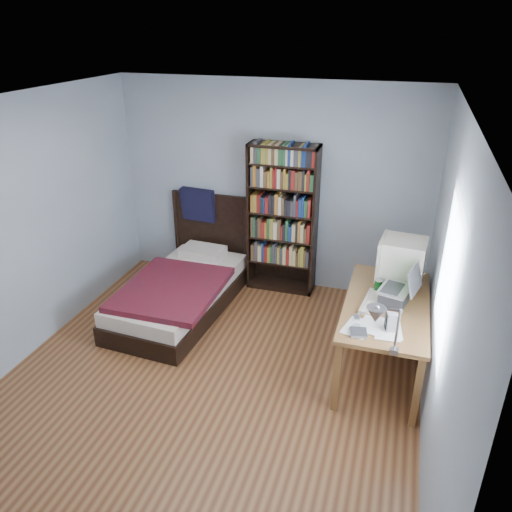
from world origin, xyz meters
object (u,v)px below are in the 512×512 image
at_px(desk_lamp, 380,319).
at_px(crt_monitor, 401,259).
at_px(laptop, 396,294).
at_px(soda_can, 378,287).
at_px(desk, 386,311).
at_px(bookshelf, 282,220).
at_px(keyboard, 374,303).
at_px(speaker, 392,322).
at_px(bed, 183,287).

bearing_deg(desk_lamp, crt_monitor, 86.31).
height_order(laptop, soda_can, laptop).
bearing_deg(crt_monitor, soda_can, -127.31).
bearing_deg(desk, bookshelf, 145.74).
bearing_deg(keyboard, desk, 83.25).
xyz_separation_m(laptop, desk_lamp, (-0.10, -1.16, 0.43)).
relative_size(laptop, bookshelf, 0.22).
height_order(keyboard, speaker, speaker).
xyz_separation_m(bookshelf, bed, (-0.98, -0.80, -0.65)).
relative_size(crt_monitor, speaker, 2.85).
xyz_separation_m(soda_can, bookshelf, (-1.23, 1.13, 0.12)).
bearing_deg(bookshelf, speaker, -51.62).
xyz_separation_m(speaker, soda_can, (-0.16, 0.62, -0.02)).
bearing_deg(keyboard, soda_can, 93.55).
bearing_deg(soda_can, desk_lamp, -86.98).
xyz_separation_m(desk, bed, (-2.30, 0.10, -0.15)).
bearing_deg(bed, desk, -2.61).
bearing_deg(desk_lamp, soda_can, 93.02).
distance_m(crt_monitor, desk_lamp, 1.59).
distance_m(crt_monitor, laptop, 0.44).
bearing_deg(keyboard, laptop, 21.66).
distance_m(desk, soda_can, 0.46).
relative_size(desk_lamp, speaker, 3.96).
bearing_deg(desk, soda_can, -113.79).
xyz_separation_m(desk, crt_monitor, (0.07, 0.00, 0.59)).
distance_m(soda_can, bookshelf, 1.67).
bearing_deg(soda_can, bookshelf, 137.40).
relative_size(keyboard, bookshelf, 0.25).
relative_size(crt_monitor, keyboard, 1.06).
relative_size(soda_can, bookshelf, 0.07).
xyz_separation_m(speaker, bookshelf, (-1.39, 1.75, 0.10)).
distance_m(keyboard, bed, 2.31).
bearing_deg(laptop, speaker, -91.62).
bearing_deg(desk, desk_lamp, -91.05).
relative_size(desk, bed, 0.71).
bearing_deg(keyboard, bookshelf, 139.34).
distance_m(crt_monitor, soda_can, 0.35).
bearing_deg(desk, bed, 177.39).
bearing_deg(soda_can, crt_monitor, 52.69).
height_order(soda_can, bookshelf, bookshelf).
relative_size(desk, crt_monitor, 3.06).
distance_m(desk, bed, 2.31).
distance_m(laptop, soda_can, 0.25).
distance_m(laptop, speaker, 0.44).
xyz_separation_m(crt_monitor, soda_can, (-0.17, -0.23, -0.21)).
distance_m(desk, desk_lamp, 1.78).
height_order(desk_lamp, speaker, desk_lamp).
relative_size(desk_lamp, bed, 0.32).
height_order(crt_monitor, bookshelf, bookshelf).
bearing_deg(bed, bookshelf, 39.33).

